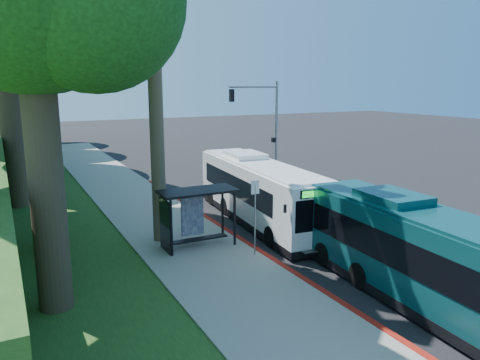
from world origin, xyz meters
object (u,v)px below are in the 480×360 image
bus_shelter (191,207)px  pickup (274,180)px  white_bus (259,190)px  teal_bus (428,258)px

bus_shelter → pickup: size_ratio=0.57×
bus_shelter → white_bus: 4.93m
teal_bus → bus_shelter: bearing=122.8°
bus_shelter → white_bus: bearing=25.7°
bus_shelter → teal_bus: size_ratio=0.29×
white_bus → teal_bus: size_ratio=1.01×
teal_bus → pickup: teal_bus is taller
white_bus → teal_bus: 10.38m
bus_shelter → pickup: bearing=40.5°
white_bus → teal_bus: (0.14, -10.38, -0.01)m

